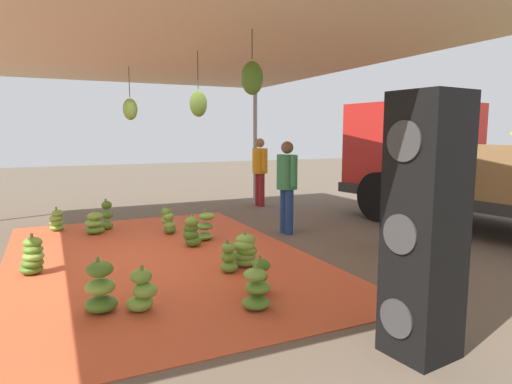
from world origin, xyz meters
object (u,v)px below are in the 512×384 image
at_px(banana_bunch_8, 192,232).
at_px(banana_bunch_4, 229,258).
at_px(speaker_stack, 425,227).
at_px(banana_bunch_9, 259,277).
at_px(worker_1, 287,180).
at_px(worker_0, 260,167).
at_px(banana_bunch_7, 256,290).
at_px(banana_bunch_0, 168,222).
at_px(banana_bunch_3, 205,227).
at_px(banana_bunch_6, 100,289).
at_px(banana_bunch_12, 245,251).
at_px(banana_bunch_11, 107,216).
at_px(banana_bunch_5, 95,224).
at_px(banana_bunch_1, 142,292).
at_px(banana_bunch_2, 57,221).
at_px(banana_bunch_10, 33,257).
at_px(worker_2, 399,185).

bearing_deg(banana_bunch_8, banana_bunch_4, 1.92).
bearing_deg(speaker_stack, banana_bunch_9, -161.42).
bearing_deg(worker_1, banana_bunch_9, -34.88).
bearing_deg(worker_0, banana_bunch_7, -25.95).
relative_size(banana_bunch_0, banana_bunch_3, 0.98).
bearing_deg(banana_bunch_0, banana_bunch_6, -24.97).
bearing_deg(banana_bunch_12, worker_1, 135.77).
bearing_deg(banana_bunch_11, worker_1, 59.62).
height_order(banana_bunch_0, banana_bunch_5, banana_bunch_0).
bearing_deg(banana_bunch_5, banana_bunch_1, 1.57).
bearing_deg(banana_bunch_2, banana_bunch_0, 58.12).
distance_m(banana_bunch_11, worker_1, 3.39).
height_order(banana_bunch_5, speaker_stack, speaker_stack).
bearing_deg(speaker_stack, banana_bunch_2, -157.44).
bearing_deg(banana_bunch_1, banana_bunch_0, 161.70).
bearing_deg(banana_bunch_2, banana_bunch_5, 46.68).
height_order(banana_bunch_8, speaker_stack, speaker_stack).
xyz_separation_m(banana_bunch_3, banana_bunch_11, (-1.56, -1.38, 0.03)).
xyz_separation_m(banana_bunch_6, worker_1, (-2.31, 3.39, 0.71)).
relative_size(banana_bunch_2, banana_bunch_9, 1.02).
xyz_separation_m(banana_bunch_4, speaker_stack, (2.61, 0.62, 0.86)).
xyz_separation_m(banana_bunch_2, banana_bunch_5, (0.57, 0.60, 0.00)).
height_order(banana_bunch_12, worker_1, worker_1).
bearing_deg(banana_bunch_1, banana_bunch_12, 121.24).
bearing_deg(banana_bunch_12, banana_bunch_7, -18.98).
xyz_separation_m(banana_bunch_2, banana_bunch_4, (3.58, 1.95, 0.00)).
distance_m(banana_bunch_2, banana_bunch_4, 4.08).
distance_m(banana_bunch_11, banana_bunch_12, 3.49).
xyz_separation_m(banana_bunch_5, banana_bunch_10, (2.05, -0.92, 0.04)).
bearing_deg(banana_bunch_10, banana_bunch_0, 125.53).
bearing_deg(banana_bunch_3, banana_bunch_7, -8.68).
bearing_deg(banana_bunch_3, banana_bunch_1, -30.58).
bearing_deg(banana_bunch_0, worker_2, 49.78).
xyz_separation_m(banana_bunch_5, worker_1, (1.36, 3.11, 0.77)).
distance_m(banana_bunch_0, banana_bunch_6, 3.46).
height_order(banana_bunch_3, banana_bunch_10, banana_bunch_10).
bearing_deg(banana_bunch_5, banana_bunch_10, -24.20).
xyz_separation_m(worker_0, worker_2, (4.58, 0.14, 0.03)).
height_order(banana_bunch_7, banana_bunch_12, same).
bearing_deg(banana_bunch_1, banana_bunch_6, -109.58).
bearing_deg(banana_bunch_11, worker_2, 49.19).
relative_size(banana_bunch_12, worker_0, 0.29).
relative_size(banana_bunch_0, banana_bunch_10, 0.97).
relative_size(banana_bunch_5, banana_bunch_6, 0.81).
xyz_separation_m(banana_bunch_9, worker_2, (-0.82, 2.75, 0.80)).
relative_size(banana_bunch_2, banana_bunch_11, 0.77).
bearing_deg(worker_1, worker_2, 31.25).
xyz_separation_m(banana_bunch_11, worker_1, (1.68, 2.86, 0.70)).
bearing_deg(banana_bunch_7, banana_bunch_2, -159.82).
bearing_deg(banana_bunch_3, speaker_stack, 4.52).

